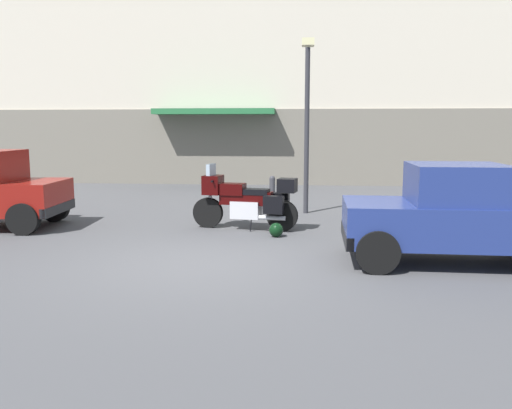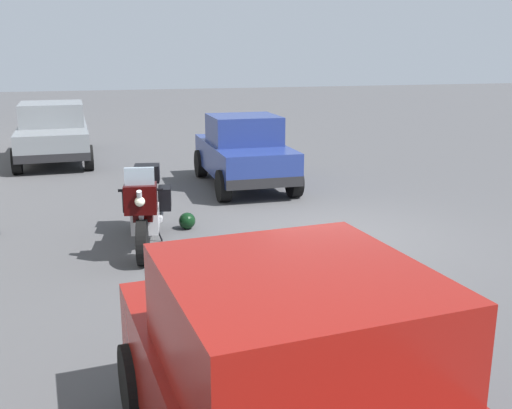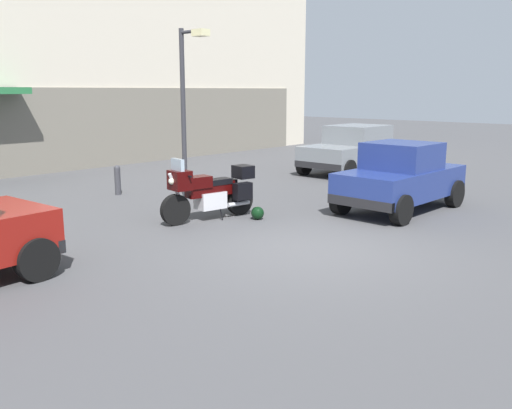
% 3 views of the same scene
% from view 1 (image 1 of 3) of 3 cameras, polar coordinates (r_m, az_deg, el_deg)
% --- Properties ---
extents(ground_plane, '(80.00, 80.00, 0.00)m').
position_cam_1_polar(ground_plane, '(8.47, -5.85, -6.27)').
color(ground_plane, '#424244').
extents(building_facade_rear, '(30.68, 3.40, 13.15)m').
position_cam_1_polar(building_facade_rear, '(21.59, 0.77, 19.96)').
color(building_facade_rear, beige).
rests_on(building_facade_rear, ground).
extents(motorcycle, '(2.25, 0.94, 1.36)m').
position_cam_1_polar(motorcycle, '(11.12, -1.03, 0.49)').
color(motorcycle, black).
rests_on(motorcycle, ground).
extents(helmet, '(0.28, 0.28, 0.28)m').
position_cam_1_polar(helmet, '(10.41, 2.16, -2.73)').
color(helmet, black).
rests_on(helmet, ground).
extents(car_compact_side, '(3.51, 1.78, 1.56)m').
position_cam_1_polar(car_compact_side, '(8.85, 20.50, -1.04)').
color(car_compact_side, navy).
rests_on(car_compact_side, ground).
extents(streetlamp_curbside, '(0.28, 0.94, 4.18)m').
position_cam_1_polar(streetlamp_curbside, '(13.10, 5.48, 10.24)').
color(streetlamp_curbside, '#2D2D33').
rests_on(streetlamp_curbside, ground).
extents(bollard_curbside, '(0.16, 0.16, 0.78)m').
position_cam_1_polar(bollard_curbside, '(15.00, 1.74, 1.70)').
color(bollard_curbside, '#333338').
rests_on(bollard_curbside, ground).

